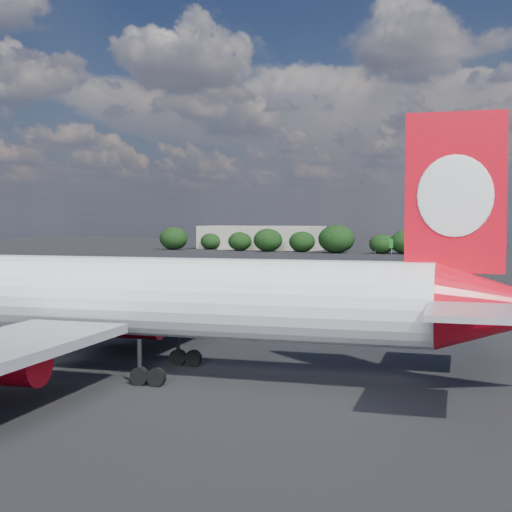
% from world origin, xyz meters
% --- Properties ---
extents(ground, '(500.00, 500.00, 0.00)m').
position_xyz_m(ground, '(0.00, 60.00, 0.00)').
color(ground, black).
rests_on(ground, ground).
extents(qantas_airliner, '(51.33, 48.95, 16.76)m').
position_xyz_m(qantas_airliner, '(9.82, 9.27, 5.10)').
color(qantas_airliner, white).
rests_on(qantas_airliner, ground).
extents(terminal_building, '(42.00, 16.00, 8.00)m').
position_xyz_m(terminal_building, '(-65.00, 192.00, 4.00)').
color(terminal_building, '#A29B8B').
rests_on(terminal_building, ground).
extents(highway_sign, '(6.00, 0.30, 4.50)m').
position_xyz_m(highway_sign, '(-18.00, 176.00, 3.13)').
color(highway_sign, '#156C1F').
rests_on(highway_sign, ground).
extents(billboard_yellow, '(5.00, 0.30, 5.50)m').
position_xyz_m(billboard_yellow, '(12.00, 182.00, 3.87)').
color(billboard_yellow, yellow).
rests_on(billboard_yellow, ground).
extents(horizon_treeline, '(207.35, 15.32, 9.00)m').
position_xyz_m(horizon_treeline, '(17.07, 178.69, 3.88)').
color(horizon_treeline, black).
rests_on(horizon_treeline, ground).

